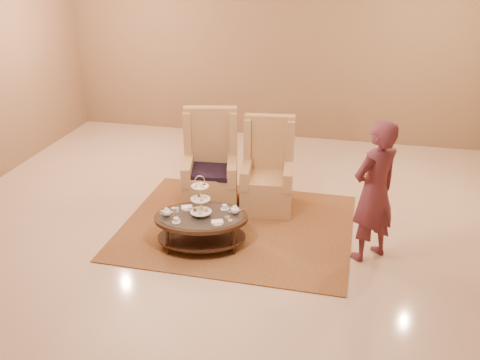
% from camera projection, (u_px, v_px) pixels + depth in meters
% --- Properties ---
extents(ground, '(8.00, 8.00, 0.00)m').
position_uv_depth(ground, '(229.00, 240.00, 6.69)').
color(ground, beige).
rests_on(ground, ground).
extents(ceiling, '(8.00, 8.00, 0.02)m').
position_uv_depth(ceiling, '(229.00, 240.00, 6.69)').
color(ceiling, white).
rests_on(ceiling, ground).
extents(wall_back, '(8.00, 0.04, 3.50)m').
position_uv_depth(wall_back, '(282.00, 43.00, 9.52)').
color(wall_back, '#906E4E').
rests_on(wall_back, ground).
extents(rug, '(2.97, 2.48, 0.02)m').
position_uv_depth(rug, '(237.00, 226.00, 7.00)').
color(rug, olive).
rests_on(rug, ground).
extents(tea_table, '(1.27, 1.00, 0.94)m').
position_uv_depth(tea_table, '(201.00, 221.00, 6.42)').
color(tea_table, black).
rests_on(tea_table, ground).
extents(armchair_left, '(0.88, 0.90, 1.36)m').
position_uv_depth(armchair_left, '(211.00, 174.00, 7.43)').
color(armchair_left, tan).
rests_on(armchair_left, ground).
extents(armchair_right, '(0.76, 0.78, 1.27)m').
position_uv_depth(armchair_right, '(268.00, 178.00, 7.37)').
color(armchair_right, tan).
rests_on(armchair_right, ground).
extents(person, '(0.73, 0.72, 1.70)m').
position_uv_depth(person, '(374.00, 192.00, 6.01)').
color(person, '#5F2834').
rests_on(person, ground).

